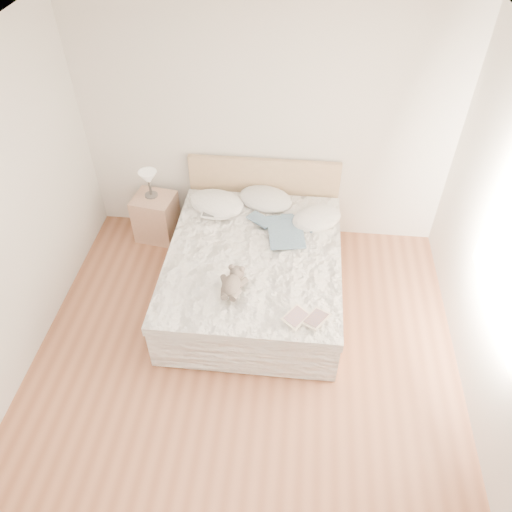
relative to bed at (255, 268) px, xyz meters
name	(u,v)px	position (x,y,z in m)	size (l,w,h in m)	color
floor	(241,384)	(0.00, -1.19, -0.31)	(4.00, 4.50, 0.00)	brown
ceiling	(231,108)	(0.00, -1.19, 2.39)	(4.00, 4.50, 0.00)	white
wall_back	(265,128)	(0.00, 1.06, 1.04)	(4.00, 0.02, 2.70)	silver
bed	(255,268)	(0.00, 0.00, 0.00)	(1.72, 2.14, 1.00)	tan
nightstand	(156,217)	(-1.25, 0.77, -0.03)	(0.45, 0.40, 0.56)	tan
table_lamp	(148,179)	(-1.27, 0.80, 0.48)	(0.23, 0.23, 0.32)	#534D48
pillow_left	(217,203)	(-0.49, 0.63, 0.33)	(0.63, 0.44, 0.19)	white
pillow_middle	(266,199)	(0.04, 0.77, 0.33)	(0.61, 0.43, 0.18)	silver
pillow_right	(317,218)	(0.61, 0.49, 0.33)	(0.56, 0.39, 0.17)	white
blouse	(286,232)	(0.30, 0.24, 0.32)	(0.56, 0.60, 0.02)	#3B546A
photo_book	(216,213)	(-0.46, 0.48, 0.32)	(0.33, 0.23, 0.02)	white
childrens_book	(306,318)	(0.54, -0.89, 0.32)	(0.35, 0.24, 0.02)	#FAE6C7
teddy_bear	(232,290)	(-0.14, -0.64, 0.34)	(0.23, 0.32, 0.17)	#6A5C53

